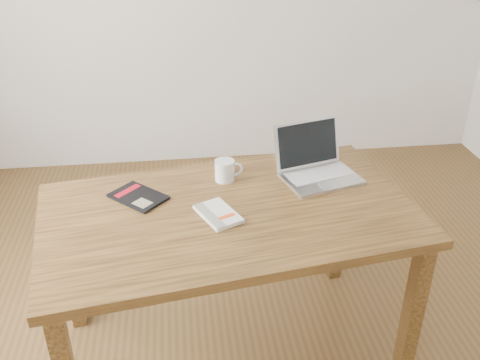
{
  "coord_description": "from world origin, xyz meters",
  "views": [
    {
      "loc": [
        -0.32,
        -1.75,
        1.88
      ],
      "look_at": [
        -0.09,
        0.09,
        0.85
      ],
      "focal_mm": 40.0,
      "sensor_mm": 36.0,
      "label": 1
    }
  ],
  "objects": [
    {
      "name": "black_guidebook",
      "position": [
        -0.5,
        0.17,
        0.76
      ],
      "size": [
        0.26,
        0.26,
        0.01
      ],
      "rotation": [
        0.0,
        0.0,
        0.8
      ],
      "color": "black",
      "rests_on": "desk"
    },
    {
      "name": "room",
      "position": [
        -0.07,
        0.0,
        1.36
      ],
      "size": [
        4.04,
        4.04,
        2.7
      ],
      "color": "brown",
      "rests_on": "ground"
    },
    {
      "name": "laptop",
      "position": [
        0.27,
        0.27,
        0.8
      ],
      "size": [
        0.38,
        0.36,
        0.22
      ],
      "rotation": [
        0.0,
        0.0,
        0.28
      ],
      "color": "silver",
      "rests_on": "desk"
    },
    {
      "name": "desk",
      "position": [
        -0.14,
        0.03,
        0.66
      ],
      "size": [
        1.57,
        1.05,
        0.75
      ],
      "rotation": [
        0.0,
        0.0,
        0.15
      ],
      "color": "#563A1A",
      "rests_on": "ground"
    },
    {
      "name": "coffee_mug",
      "position": [
        -0.13,
        0.28,
        0.8
      ],
      "size": [
        0.12,
        0.09,
        0.09
      ],
      "rotation": [
        0.0,
        0.0,
        0.12
      ],
      "color": "white",
      "rests_on": "desk"
    },
    {
      "name": "white_guidebook",
      "position": [
        -0.18,
        -0.01,
        0.76
      ],
      "size": [
        0.19,
        0.23,
        0.02
      ],
      "rotation": [
        0.0,
        0.0,
        0.43
      ],
      "color": "silver",
      "rests_on": "desk"
    }
  ]
}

